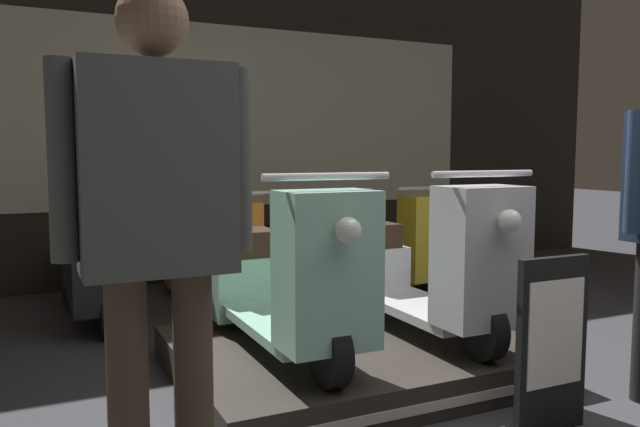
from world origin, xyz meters
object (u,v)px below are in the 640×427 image
scooter_backrow_1 (211,261)px  scooter_backrow_3 (395,248)px  scooter_backrow_2 (309,254)px  scooter_display_left (284,283)px  price_sign_board (552,344)px  person_left_browsing (157,208)px  scooter_backrow_0 (97,270)px  scooter_display_right (422,270)px

scooter_backrow_1 → scooter_backrow_3: 1.67m
scooter_backrow_2 → scooter_display_left: bearing=-117.8°
scooter_backrow_2 → price_sign_board: scooter_backrow_2 is taller
person_left_browsing → scooter_backrow_3: bearing=46.4°
scooter_display_left → scooter_backrow_3: (1.78, 1.80, -0.18)m
scooter_backrow_1 → scooter_backrow_3: size_ratio=1.00×
scooter_display_left → scooter_backrow_2: bearing=62.2°
scooter_backrow_0 → price_sign_board: bearing=-60.3°
scooter_display_left → scooter_backrow_1: scooter_display_left is taller
scooter_display_right → person_left_browsing: person_left_browsing is taller
scooter_display_left → person_left_browsing: (-0.79, -0.90, 0.48)m
scooter_backrow_1 → person_left_browsing: (-0.90, -2.70, 0.67)m
scooter_display_left → scooter_backrow_0: bearing=112.0°
scooter_display_left → scooter_backrow_3: bearing=45.2°
scooter_backrow_1 → scooter_display_right: bearing=-68.0°
scooter_display_left → scooter_backrow_0: 1.95m
scooter_backrow_3 → person_left_browsing: size_ratio=0.89×
scooter_display_left → scooter_display_right: bearing=0.0°
scooter_backrow_3 → person_left_browsing: bearing=-133.6°
scooter_display_right → scooter_backrow_0: 2.39m
scooter_display_left → scooter_backrow_2: (0.95, 1.80, -0.18)m
person_left_browsing → price_sign_board: bearing=-2.1°
scooter_backrow_2 → person_left_browsing: (-1.74, -2.70, 0.67)m
scooter_display_left → scooter_display_right: size_ratio=1.00×
scooter_backrow_0 → price_sign_board: size_ratio=2.00×
scooter_backrow_0 → scooter_display_left: bearing=-68.0°
scooter_backrow_0 → scooter_backrow_2: bearing=0.0°
scooter_backrow_0 → scooter_backrow_2: same height
scooter_display_left → scooter_backrow_1: (0.11, 1.80, -0.18)m
scooter_backrow_1 → scooter_backrow_2: 0.84m
scooter_display_right → price_sign_board: 0.98m
scooter_backrow_1 → scooter_backrow_2: same height
scooter_display_right → scooter_backrow_3: 2.04m
person_left_browsing → scooter_backrow_2: bearing=57.2°
scooter_backrow_3 → scooter_backrow_2: bearing=180.0°
scooter_backrow_2 → person_left_browsing: person_left_browsing is taller
scooter_backrow_1 → price_sign_board: scooter_backrow_1 is taller
scooter_display_right → scooter_backrow_3: bearing=62.2°
scooter_backrow_1 → scooter_backrow_2: bearing=0.0°
scooter_display_left → scooter_backrow_0: size_ratio=1.00×
scooter_backrow_1 → price_sign_board: size_ratio=2.00×
scooter_display_right → scooter_backrow_1: size_ratio=1.00×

